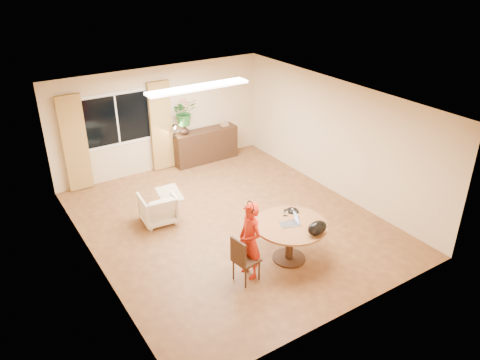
# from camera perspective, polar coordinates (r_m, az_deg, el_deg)

# --- Properties ---
(floor) EXTENTS (6.50, 6.50, 0.00)m
(floor) POSITION_cam_1_polar(r_m,az_deg,el_deg) (9.71, -1.16, -5.16)
(floor) COLOR brown
(floor) RESTS_ON ground
(ceiling) EXTENTS (6.50, 6.50, 0.00)m
(ceiling) POSITION_cam_1_polar(r_m,az_deg,el_deg) (8.64, -1.32, 9.68)
(ceiling) COLOR white
(ceiling) RESTS_ON wall_back
(wall_back) EXTENTS (5.50, 0.00, 5.50)m
(wall_back) POSITION_cam_1_polar(r_m,az_deg,el_deg) (11.80, -9.62, 7.35)
(wall_back) COLOR #CEB785
(wall_back) RESTS_ON floor
(wall_left) EXTENTS (0.00, 6.50, 6.50)m
(wall_left) POSITION_cam_1_polar(r_m,az_deg,el_deg) (8.16, -17.91, -2.63)
(wall_left) COLOR #CEB785
(wall_left) RESTS_ON floor
(wall_right) EXTENTS (0.00, 6.50, 6.50)m
(wall_right) POSITION_cam_1_polar(r_m,az_deg,el_deg) (10.68, 11.47, 5.13)
(wall_right) COLOR #CEB785
(wall_right) RESTS_ON floor
(window) EXTENTS (1.70, 0.03, 1.30)m
(window) POSITION_cam_1_polar(r_m,az_deg,el_deg) (11.36, -14.75, 7.16)
(window) COLOR white
(window) RESTS_ON wall_back
(curtain_left) EXTENTS (0.55, 0.08, 2.25)m
(curtain_left) POSITION_cam_1_polar(r_m,az_deg,el_deg) (11.16, -19.48, 4.19)
(curtain_left) COLOR olive
(curtain_left) RESTS_ON wall_back
(curtain_right) EXTENTS (0.55, 0.08, 2.25)m
(curtain_right) POSITION_cam_1_polar(r_m,az_deg,el_deg) (11.75, -9.60, 6.47)
(curtain_right) COLOR olive
(curtain_right) RESTS_ON wall_back
(ceiling_panel) EXTENTS (2.20, 0.35, 0.05)m
(ceiling_panel) POSITION_cam_1_polar(r_m,az_deg,el_deg) (9.65, -5.13, 11.18)
(ceiling_panel) COLOR white
(ceiling_panel) RESTS_ON ceiling
(dining_table) EXTENTS (1.30, 1.30, 0.74)m
(dining_table) POSITION_cam_1_polar(r_m,az_deg,el_deg) (8.38, 6.14, -6.26)
(dining_table) COLOR brown
(dining_table) RESTS_ON floor
(dining_chair) EXTENTS (0.47, 0.44, 0.87)m
(dining_chair) POSITION_cam_1_polar(r_m,az_deg,el_deg) (7.93, 0.78, -9.54)
(dining_chair) COLOR black
(dining_chair) RESTS_ON floor
(child) EXTENTS (0.51, 0.34, 1.39)m
(child) POSITION_cam_1_polar(r_m,az_deg,el_deg) (7.89, 1.25, -7.41)
(child) COLOR red
(child) RESTS_ON floor
(laptop) EXTENTS (0.37, 0.29, 0.22)m
(laptop) POSITION_cam_1_polar(r_m,az_deg,el_deg) (8.22, 5.98, -4.76)
(laptop) COLOR #B7B7BC
(laptop) RESTS_ON dining_table
(tumbler) EXTENTS (0.10, 0.10, 0.11)m
(tumbler) POSITION_cam_1_polar(r_m,az_deg,el_deg) (8.51, 5.59, -4.00)
(tumbler) COLOR white
(tumbler) RESTS_ON dining_table
(wine_glass) EXTENTS (0.08, 0.08, 0.20)m
(wine_glass) POSITION_cam_1_polar(r_m,az_deg,el_deg) (8.60, 7.03, -3.41)
(wine_glass) COLOR white
(wine_glass) RESTS_ON dining_table
(pot_lid) EXTENTS (0.30, 0.30, 0.04)m
(pot_lid) POSITION_cam_1_polar(r_m,az_deg,el_deg) (8.67, 6.40, -3.69)
(pot_lid) COLOR white
(pot_lid) RESTS_ON dining_table
(handbag) EXTENTS (0.43, 0.32, 0.25)m
(handbag) POSITION_cam_1_polar(r_m,az_deg,el_deg) (8.01, 9.40, -5.78)
(handbag) COLOR black
(handbag) RESTS_ON dining_table
(armchair) EXTENTS (0.74, 0.76, 0.64)m
(armchair) POSITION_cam_1_polar(r_m,az_deg,el_deg) (9.73, -9.97, -3.37)
(armchair) COLOR beige
(armchair) RESTS_ON floor
(throw) EXTENTS (0.48, 0.58, 0.03)m
(throw) POSITION_cam_1_polar(r_m,az_deg,el_deg) (9.64, -8.62, -1.29)
(throw) COLOR beige
(throw) RESTS_ON armchair
(sideboard) EXTENTS (1.73, 0.42, 0.87)m
(sideboard) POSITION_cam_1_polar(r_m,az_deg,el_deg) (12.34, -4.23, 4.22)
(sideboard) COLOR black
(sideboard) RESTS_ON floor
(vase) EXTENTS (0.25, 0.25, 0.25)m
(vase) POSITION_cam_1_polar(r_m,az_deg,el_deg) (11.89, -6.82, 6.10)
(vase) COLOR black
(vase) RESTS_ON sideboard
(bouquet) EXTENTS (0.63, 0.56, 0.66)m
(bouquet) POSITION_cam_1_polar(r_m,az_deg,el_deg) (11.75, -6.84, 8.20)
(bouquet) COLOR #246024
(bouquet) RESTS_ON vase
(book_stack) EXTENTS (0.22, 0.18, 0.08)m
(book_stack) POSITION_cam_1_polar(r_m,az_deg,el_deg) (12.44, -1.89, 6.81)
(book_stack) COLOR #8E6348
(book_stack) RESTS_ON sideboard
(desk_lamp) EXTENTS (0.15, 0.15, 0.33)m
(desk_lamp) POSITION_cam_1_polar(r_m,az_deg,el_deg) (11.72, -7.96, 5.95)
(desk_lamp) COLOR black
(desk_lamp) RESTS_ON sideboard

